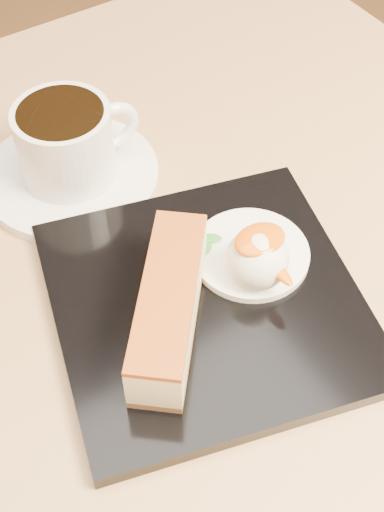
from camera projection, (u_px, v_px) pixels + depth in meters
table at (169, 419)px, 0.64m from camera, size 0.80×0.80×0.72m
dessert_plate at (207, 303)px, 0.53m from camera, size 0.27×0.27×0.01m
cheesecake at (169, 306)px, 0.49m from camera, size 0.12×0.13×0.04m
cream_smear at (251, 254)px, 0.54m from camera, size 0.09×0.09×0.01m
ice_cream_scoop at (257, 259)px, 0.51m from camera, size 0.05×0.05×0.05m
mango_sauce at (260, 240)px, 0.50m from camera, size 0.04×0.03×0.01m
mint_sprig at (201, 245)px, 0.54m from camera, size 0.04×0.03×0.00m
saucer at (71, 176)px, 0.61m from camera, size 0.15×0.15×0.01m
coffee_cup at (67, 141)px, 0.58m from camera, size 0.11×0.08×0.06m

